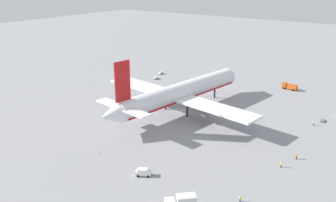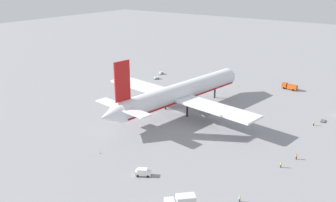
{
  "view_description": "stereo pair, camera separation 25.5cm",
  "coord_description": "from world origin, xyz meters",
  "px_view_note": "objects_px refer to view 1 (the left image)",
  "views": [
    {
      "loc": [
        -107.57,
        -70.5,
        49.39
      ],
      "look_at": [
        -4.72,
        2.89,
        4.68
      ],
      "focal_mm": 38.44,
      "sensor_mm": 36.0,
      "label": 1
    },
    {
      "loc": [
        -107.42,
        -70.71,
        49.39
      ],
      "look_at": [
        -4.72,
        2.89,
        4.68
      ],
      "focal_mm": 38.44,
      "sensor_mm": 36.0,
      "label": 2
    }
  ],
  "objects_px": {
    "service_truck_1": "(182,202)",
    "service_truck_2": "(289,86)",
    "baggage_cart_0": "(156,78)",
    "ground_worker_2": "(297,156)",
    "service_van": "(143,172)",
    "ground_worker_3": "(281,164)",
    "airliner": "(179,93)",
    "ground_worker_1": "(314,123)",
    "ground_worker_0": "(240,199)",
    "baggage_cart_1": "(161,73)",
    "traffic_cone_1": "(239,86)",
    "traffic_cone_0": "(100,153)",
    "baggage_cart_2": "(323,121)"
  },
  "relations": [
    {
      "from": "service_truck_1",
      "to": "service_truck_2",
      "type": "xyz_separation_m",
      "value": [
        101.52,
        8.72,
        -0.26
      ]
    },
    {
      "from": "baggage_cart_0",
      "to": "ground_worker_2",
      "type": "bearing_deg",
      "value": -117.3
    },
    {
      "from": "service_van",
      "to": "ground_worker_3",
      "type": "relative_size",
      "value": 2.59
    },
    {
      "from": "airliner",
      "to": "ground_worker_1",
      "type": "distance_m",
      "value": 48.46
    },
    {
      "from": "ground_worker_0",
      "to": "baggage_cart_1",
      "type": "bearing_deg",
      "value": 45.77
    },
    {
      "from": "ground_worker_0",
      "to": "traffic_cone_1",
      "type": "height_order",
      "value": "ground_worker_0"
    },
    {
      "from": "service_van",
      "to": "traffic_cone_0",
      "type": "bearing_deg",
      "value": 83.36
    },
    {
      "from": "airliner",
      "to": "baggage_cart_0",
      "type": "height_order",
      "value": "airliner"
    },
    {
      "from": "ground_worker_2",
      "to": "airliner",
      "type": "bearing_deg",
      "value": 76.11
    },
    {
      "from": "baggage_cart_2",
      "to": "ground_worker_1",
      "type": "bearing_deg",
      "value": 162.23
    },
    {
      "from": "ground_worker_2",
      "to": "traffic_cone_0",
      "type": "xyz_separation_m",
      "value": [
        -29.87,
        47.58,
        -0.55
      ]
    },
    {
      "from": "baggage_cart_1",
      "to": "ground_worker_3",
      "type": "xyz_separation_m",
      "value": [
        -58.28,
        -83.6,
        0.12
      ]
    },
    {
      "from": "baggage_cart_1",
      "to": "ground_worker_0",
      "type": "height_order",
      "value": "ground_worker_0"
    },
    {
      "from": "baggage_cart_0",
      "to": "traffic_cone_1",
      "type": "xyz_separation_m",
      "value": [
        12.53,
        -38.68,
        -0.37
      ]
    },
    {
      "from": "service_van",
      "to": "traffic_cone_1",
      "type": "relative_size",
      "value": 7.99
    },
    {
      "from": "airliner",
      "to": "baggage_cart_0",
      "type": "bearing_deg",
      "value": 48.24
    },
    {
      "from": "traffic_cone_0",
      "to": "service_van",
      "type": "bearing_deg",
      "value": -96.64
    },
    {
      "from": "traffic_cone_0",
      "to": "baggage_cart_0",
      "type": "bearing_deg",
      "value": 25.51
    },
    {
      "from": "ground_worker_2",
      "to": "traffic_cone_0",
      "type": "height_order",
      "value": "ground_worker_2"
    },
    {
      "from": "airliner",
      "to": "ground_worker_2",
      "type": "relative_size",
      "value": 44.64
    },
    {
      "from": "service_van",
      "to": "service_truck_2",
      "type": "bearing_deg",
      "value": -4.19
    },
    {
      "from": "airliner",
      "to": "service_van",
      "type": "height_order",
      "value": "airliner"
    },
    {
      "from": "baggage_cart_0",
      "to": "ground_worker_1",
      "type": "height_order",
      "value": "ground_worker_1"
    },
    {
      "from": "airliner",
      "to": "ground_worker_2",
      "type": "bearing_deg",
      "value": -103.89
    },
    {
      "from": "service_truck_2",
      "to": "ground_worker_1",
      "type": "height_order",
      "value": "service_truck_2"
    },
    {
      "from": "service_truck_1",
      "to": "service_van",
      "type": "relative_size",
      "value": 1.51
    },
    {
      "from": "service_truck_1",
      "to": "airliner",
      "type": "bearing_deg",
      "value": 34.44
    },
    {
      "from": "ground_worker_1",
      "to": "ground_worker_2",
      "type": "height_order",
      "value": "ground_worker_1"
    },
    {
      "from": "service_truck_1",
      "to": "ground_worker_3",
      "type": "distance_m",
      "value": 32.86
    },
    {
      "from": "service_van",
      "to": "ground_worker_2",
      "type": "height_order",
      "value": "service_van"
    },
    {
      "from": "ground_worker_1",
      "to": "traffic_cone_0",
      "type": "bearing_deg",
      "value": 141.94
    },
    {
      "from": "ground_worker_1",
      "to": "traffic_cone_0",
      "type": "relative_size",
      "value": 3.14
    },
    {
      "from": "baggage_cart_2",
      "to": "traffic_cone_0",
      "type": "xyz_separation_m",
      "value": [
        -63.2,
        46.86,
        0.01
      ]
    },
    {
      "from": "baggage_cart_1",
      "to": "ground_worker_1",
      "type": "height_order",
      "value": "ground_worker_1"
    },
    {
      "from": "airliner",
      "to": "service_van",
      "type": "xyz_separation_m",
      "value": [
        -43.79,
        -18.21,
        -6.4
      ]
    },
    {
      "from": "ground_worker_2",
      "to": "traffic_cone_1",
      "type": "relative_size",
      "value": 2.97
    },
    {
      "from": "baggage_cart_0",
      "to": "ground_worker_0",
      "type": "relative_size",
      "value": 1.87
    },
    {
      "from": "airliner",
      "to": "baggage_cart_1",
      "type": "xyz_separation_m",
      "value": [
        39.39,
        37.76,
        -6.69
      ]
    },
    {
      "from": "baggage_cart_0",
      "to": "baggage_cart_2",
      "type": "distance_m",
      "value": 81.83
    },
    {
      "from": "service_truck_1",
      "to": "ground_worker_1",
      "type": "xyz_separation_m",
      "value": [
        65.37,
        -11.37,
        -0.83
      ]
    },
    {
      "from": "service_van",
      "to": "baggage_cart_2",
      "type": "height_order",
      "value": "service_van"
    },
    {
      "from": "service_truck_2",
      "to": "ground_worker_2",
      "type": "bearing_deg",
      "value": -160.48
    },
    {
      "from": "traffic_cone_0",
      "to": "airliner",
      "type": "bearing_deg",
      "value": 0.38
    },
    {
      "from": "airliner",
      "to": "service_truck_1",
      "type": "xyz_separation_m",
      "value": [
        -49.52,
        -33.96,
        -5.72
      ]
    },
    {
      "from": "ground_worker_0",
      "to": "traffic_cone_1",
      "type": "distance_m",
      "value": 91.47
    },
    {
      "from": "airliner",
      "to": "baggage_cart_1",
      "type": "relative_size",
      "value": 23.75
    },
    {
      "from": "service_truck_2",
      "to": "baggage_cart_2",
      "type": "distance_m",
      "value": 37.57
    },
    {
      "from": "service_truck_1",
      "to": "baggage_cart_2",
      "type": "bearing_deg",
      "value": -10.52
    },
    {
      "from": "baggage_cart_2",
      "to": "traffic_cone_0",
      "type": "height_order",
      "value": "traffic_cone_0"
    },
    {
      "from": "service_truck_2",
      "to": "traffic_cone_1",
      "type": "height_order",
      "value": "service_truck_2"
    }
  ]
}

